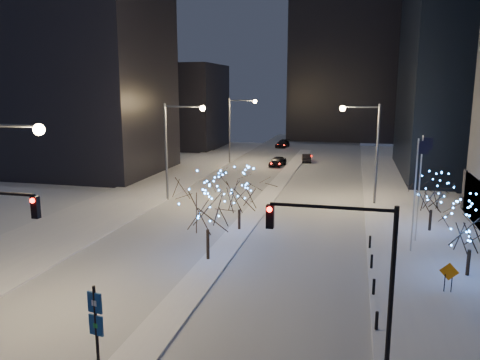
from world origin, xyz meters
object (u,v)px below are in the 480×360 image
(traffic_signal_east, at_px, (353,258))
(holiday_tree_median_near, at_px, (207,204))
(street_lamp_east, at_px, (368,140))
(holiday_tree_plaza_far, at_px, (432,194))
(construction_sign, at_px, (449,274))
(car_mid, at_px, (306,158))
(holiday_tree_plaza_near, at_px, (472,227))
(street_lamp_w_mid, at_px, (176,138))
(street_lamp_w_far, at_px, (236,122))
(car_near, at_px, (278,161))
(car_far, at_px, (283,144))
(holiday_tree_median_far, at_px, (239,190))
(wayfinding_sign, at_px, (96,320))

(traffic_signal_east, distance_m, holiday_tree_median_near, 13.85)
(street_lamp_east, xyz_separation_m, holiday_tree_plaza_far, (4.95, -8.44, -3.27))
(traffic_signal_east, bearing_deg, holiday_tree_median_near, 133.06)
(holiday_tree_plaza_far, relative_size, construction_sign, 2.66)
(car_mid, distance_m, holiday_tree_plaza_near, 46.31)
(street_lamp_w_mid, xyz_separation_m, street_lamp_w_far, (0.00, 25.00, 0.00))
(car_near, height_order, holiday_tree_median_near, holiday_tree_median_near)
(car_near, distance_m, holiday_tree_plaza_near, 42.88)
(car_mid, bearing_deg, car_far, -78.01)
(holiday_tree_median_far, height_order, holiday_tree_plaza_far, holiday_tree_median_far)
(car_far, bearing_deg, car_near, -76.56)
(street_lamp_w_mid, distance_m, holiday_tree_median_far, 12.83)
(holiday_tree_median_far, height_order, wayfinding_sign, holiday_tree_median_far)
(holiday_tree_median_far, bearing_deg, car_far, 95.05)
(street_lamp_w_far, relative_size, construction_sign, 5.75)
(car_far, bearing_deg, holiday_tree_plaza_far, -62.38)
(holiday_tree_median_near, bearing_deg, street_lamp_east, 60.76)
(street_lamp_east, bearing_deg, holiday_tree_plaza_near, -71.80)
(holiday_tree_plaza_far, bearing_deg, wayfinding_sign, -124.16)
(traffic_signal_east, height_order, construction_sign, traffic_signal_east)
(holiday_tree_plaza_near, height_order, construction_sign, holiday_tree_plaza_near)
(car_far, xyz_separation_m, holiday_tree_plaza_far, (20.02, -52.15, 2.46))
(holiday_tree_plaza_near, bearing_deg, car_far, 108.78)
(street_lamp_w_far, distance_m, car_far, 22.82)
(car_near, relative_size, wayfinding_sign, 1.14)
(holiday_tree_plaza_near, xyz_separation_m, holiday_tree_plaza_far, (-0.89, 9.34, -0.05))
(holiday_tree_plaza_near, bearing_deg, wayfinding_sign, -139.80)
(holiday_tree_plaza_near, xyz_separation_m, wayfinding_sign, (-16.94, -14.31, -0.90))
(street_lamp_east, xyz_separation_m, holiday_tree_median_far, (-10.17, -11.76, -3.02))
(street_lamp_w_far, height_order, holiday_tree_plaza_far, street_lamp_w_far)
(street_lamp_w_mid, bearing_deg, construction_sign, -37.22)
(car_far, relative_size, holiday_tree_median_far, 0.93)
(street_lamp_w_far, relative_size, car_mid, 2.56)
(street_lamp_w_far, height_order, car_mid, street_lamp_w_far)
(car_far, distance_m, wayfinding_sign, 75.92)
(street_lamp_w_mid, height_order, construction_sign, street_lamp_w_mid)
(holiday_tree_plaza_far, bearing_deg, holiday_tree_median_far, -167.59)
(traffic_signal_east, height_order, wayfinding_sign, traffic_signal_east)
(holiday_tree_median_near, xyz_separation_m, holiday_tree_plaza_far, (15.54, 10.47, -0.79))
(holiday_tree_plaza_near, bearing_deg, holiday_tree_median_far, 159.42)
(street_lamp_w_mid, height_order, traffic_signal_east, street_lamp_w_mid)
(construction_sign, bearing_deg, street_lamp_w_far, 129.35)
(wayfinding_sign, height_order, construction_sign, wayfinding_sign)
(holiday_tree_median_far, distance_m, holiday_tree_plaza_far, 15.48)
(holiday_tree_median_far, distance_m, wayfinding_sign, 20.37)
(street_lamp_w_far, height_order, car_far, street_lamp_w_far)
(car_near, height_order, holiday_tree_median_far, holiday_tree_median_far)
(car_near, distance_m, holiday_tree_plaza_far, 34.21)
(street_lamp_east, xyz_separation_m, car_far, (-15.07, 43.71, -5.74))
(traffic_signal_east, height_order, holiday_tree_median_far, traffic_signal_east)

